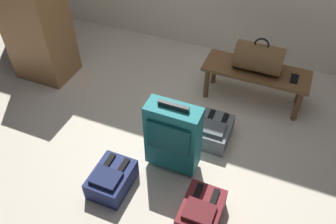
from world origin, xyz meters
The scene contains 9 objects.
ground_plane centered at (0.00, 0.00, 0.00)m, with size 6.60×6.60×0.00m, color beige.
bench centered at (0.53, 0.80, 0.32)m, with size 1.00×0.36×0.38m.
duffel_bag_brown centered at (0.53, 0.80, 0.51)m, with size 0.44×0.26×0.34m.
cell_phone centered at (0.88, 0.78, 0.38)m, with size 0.07×0.14×0.01m.
suitcase_upright_teal centered at (0.11, -0.29, 0.35)m, with size 0.42×0.21×0.69m.
backpack_navy centered at (-0.25, -0.67, 0.09)m, with size 0.28×0.38×0.21m.
backpack_maroon centered at (0.48, -0.67, 0.09)m, with size 0.28×0.38×0.21m.
backpack_grey centered at (0.34, 0.14, 0.09)m, with size 0.28×0.38×0.21m.
side_cabinet centered at (-1.65, 0.39, 0.55)m, with size 0.56×0.44×1.10m.
Camera 1 is at (0.76, -1.96, 2.31)m, focal length 36.54 mm.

